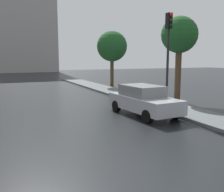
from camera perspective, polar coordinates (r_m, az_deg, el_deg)
car_silver_mid_road at (r=12.69m, az=7.08°, el=-0.91°), size 2.03×4.32×1.50m
traffic_light at (r=13.24m, az=12.57°, el=11.18°), size 0.26×0.39×4.90m
street_tree_near at (r=25.34m, az=-0.01°, el=11.04°), size 2.97×2.97×5.51m
street_tree_mid at (r=17.16m, az=14.91°, el=12.83°), size 2.33×2.33×5.50m
distant_tower at (r=60.15m, az=-20.26°, el=17.55°), size 14.61×9.28×25.88m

